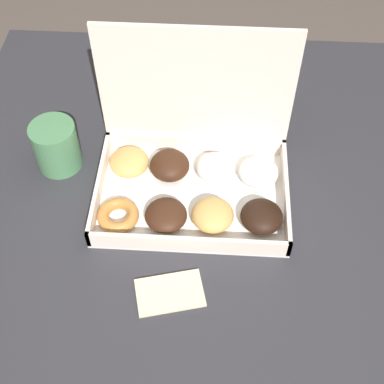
{
  "coord_description": "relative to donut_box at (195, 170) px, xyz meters",
  "views": [
    {
      "loc": [
        0.01,
        -0.72,
        1.59
      ],
      "look_at": [
        -0.03,
        -0.05,
        0.73
      ],
      "focal_mm": 50.0,
      "sensor_mm": 36.0,
      "label": 1
    }
  ],
  "objects": [
    {
      "name": "ground_plane",
      "position": [
        0.03,
        0.02,
        -0.76
      ],
      "size": [
        8.0,
        8.0,
        0.0
      ],
      "primitive_type": "plane",
      "color": "#564C44"
    },
    {
      "name": "paper_napkin",
      "position": [
        -0.03,
        -0.25,
        -0.05
      ],
      "size": [
        0.14,
        0.1,
        0.01
      ],
      "color": "beige",
      "rests_on": "dining_table"
    },
    {
      "name": "donut_box",
      "position": [
        0.0,
        0.0,
        0.0
      ],
      "size": [
        0.39,
        0.28,
        0.32
      ],
      "color": "white",
      "rests_on": "dining_table"
    },
    {
      "name": "dining_table",
      "position": [
        0.03,
        0.02,
        -0.14
      ],
      "size": [
        1.13,
        1.01,
        0.71
      ],
      "color": "#2D2D33",
      "rests_on": "ground_plane"
    },
    {
      "name": "coffee_mug",
      "position": [
        -0.3,
        0.05,
        0.0
      ],
      "size": [
        0.1,
        0.1,
        0.11
      ],
      "color": "#4C8456",
      "rests_on": "dining_table"
    }
  ]
}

